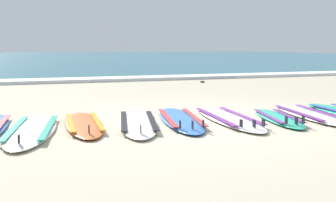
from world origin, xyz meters
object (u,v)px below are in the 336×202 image
Objects in this scene: surfboard_2 at (84,124)px; surfboard_6 at (278,118)px; surfboard_5 at (228,118)px; surfboard_4 at (181,119)px; surfboard_1 at (32,130)px; surfboard_3 at (138,123)px; surfboard_7 at (309,114)px.

surfboard_6 is at bearing -9.72° from surfboard_2.
surfboard_5 is (2.33, -0.26, 0.00)m from surfboard_2.
surfboard_4 is at bearing 165.10° from surfboard_6.
surfboard_1 is 0.79m from surfboard_2.
surfboard_4 is 0.97× the size of surfboard_5.
surfboard_6 is (3.13, -0.54, 0.00)m from surfboard_2.
surfboard_4 is at bearing 169.41° from surfboard_5.
surfboard_2 is 2.35m from surfboard_5.
surfboard_3 is at bearing 1.12° from surfboard_1.
surfboard_2 is 0.83m from surfboard_3.
surfboard_7 is (1.52, -0.12, -0.00)m from surfboard_5.
surfboard_5 is (1.52, -0.10, 0.00)m from surfboard_3.
surfboard_2 is 3.17m from surfboard_6.
surfboard_1 is 1.17× the size of surfboard_2.
surfboard_1 is at bearing -178.88° from surfboard_3.
surfboard_1 is 4.63m from surfboard_7.
surfboard_2 and surfboard_7 have the same top height.
surfboard_3 is at bearing 175.89° from surfboard_7.
surfboard_5 is 1.53m from surfboard_7.
surfboard_1 and surfboard_4 have the same top height.
surfboard_2 and surfboard_5 have the same top height.
surfboard_3 is 0.73m from surfboard_4.
surfboard_6 is at bearing -9.18° from surfboard_3.
surfboard_4 and surfboard_6 have the same top height.
surfboard_7 is at bearing -5.64° from surfboard_2.
surfboard_3 is at bearing -176.39° from surfboard_4.
surfboard_4 is at bearing -4.29° from surfboard_2.
surfboard_6 is at bearing -5.03° from surfboard_1.
surfboard_2 is at bearing 14.18° from surfboard_1.
surfboard_3 is 0.98× the size of surfboard_5.
surfboard_6 is (2.31, -0.37, 0.00)m from surfboard_3.
surfboard_2 is 0.88× the size of surfboard_5.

